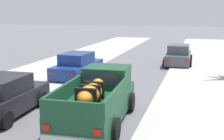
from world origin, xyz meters
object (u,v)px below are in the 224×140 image
object	(u,v)px
car_left_mid	(77,66)
car_right_mid	(4,97)
pickup_truck	(98,100)
car_right_near	(178,56)

from	to	relation	value
car_left_mid	car_right_mid	bearing A→B (deg)	-91.12
car_right_mid	car_left_mid	bearing A→B (deg)	88.88
car_left_mid	car_right_mid	size ratio (longest dim) A/B	1.00
pickup_truck	car_right_near	distance (m)	13.02
car_right_near	car_right_mid	distance (m)	14.43
car_left_mid	car_right_mid	xyz separation A→B (m)	(-0.14, -6.97, 0.00)
car_right_near	car_left_mid	xyz separation A→B (m)	(-5.59, -6.28, 0.00)
pickup_truck	car_right_mid	size ratio (longest dim) A/B	1.23
pickup_truck	car_right_near	world-z (taller)	pickup_truck
car_right_near	car_left_mid	distance (m)	8.40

